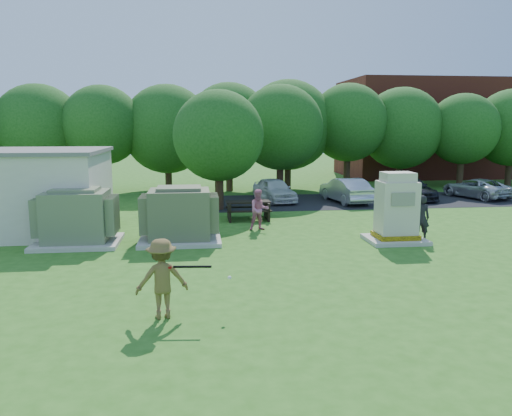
{
  "coord_description": "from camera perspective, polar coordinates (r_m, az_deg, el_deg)",
  "views": [
    {
      "loc": [
        -2.15,
        -13.93,
        4.32
      ],
      "look_at": [
        0.0,
        4.0,
        1.3
      ],
      "focal_mm": 35.0,
      "sensor_mm": 36.0,
      "label": 1
    }
  ],
  "objects": [
    {
      "name": "picnic_table",
      "position": [
        22.9,
        -0.91,
        -0.01
      ],
      "size": [
        2.02,
        1.51,
        0.86
      ],
      "color": "black",
      "rests_on": "ground"
    },
    {
      "name": "tree_row",
      "position": [
        32.66,
        0.02,
        9.21
      ],
      "size": [
        41.3,
        13.3,
        7.3
      ],
      "color": "#47301E",
      "rests_on": "ground"
    },
    {
      "name": "person_by_generator",
      "position": [
        19.75,
        18.35,
        -1.07
      ],
      "size": [
        0.71,
        0.55,
        1.73
      ],
      "primitive_type": "imported",
      "rotation": [
        0.0,
        0.0,
        2.9
      ],
      "color": "black",
      "rests_on": "ground"
    },
    {
      "name": "ground",
      "position": [
        14.74,
        1.86,
        -7.55
      ],
      "size": [
        120.0,
        120.0,
        0.0
      ],
      "primitive_type": "plane",
      "color": "#2D6619",
      "rests_on": "ground"
    },
    {
      "name": "parking_strip",
      "position": [
        29.23,
        11.49,
        0.82
      ],
      "size": [
        20.0,
        6.0,
        0.01
      ],
      "primitive_type": "cube",
      "color": "#232326",
      "rests_on": "ground"
    },
    {
      "name": "car_dark",
      "position": [
        30.68,
        17.08,
        2.19
      ],
      "size": [
        2.22,
        4.56,
        1.28
      ],
      "primitive_type": "imported",
      "rotation": [
        0.0,
        0.0,
        0.1
      ],
      "color": "black",
      "rests_on": "ground"
    },
    {
      "name": "transformer_left",
      "position": [
        19.23,
        -19.8,
        -1.11
      ],
      "size": [
        3.0,
        2.4,
        2.07
      ],
      "color": "beige",
      "rests_on": "ground"
    },
    {
      "name": "generator_cabinet",
      "position": [
        19.21,
        15.75,
        -0.4
      ],
      "size": [
        2.14,
        1.75,
        2.6
      ],
      "color": "beige",
      "rests_on": "ground"
    },
    {
      "name": "brick_building",
      "position": [
        45.62,
        19.61,
        8.56
      ],
      "size": [
        15.0,
        8.0,
        8.0
      ],
      "primitive_type": "cube",
      "color": "maroon",
      "rests_on": "ground"
    },
    {
      "name": "car_silver_a",
      "position": [
        28.48,
        10.2,
        2.03
      ],
      "size": [
        2.1,
        4.38,
        1.38
      ],
      "primitive_type": "imported",
      "rotation": [
        0.0,
        0.0,
        3.3
      ],
      "color": "silver",
      "rests_on": "ground"
    },
    {
      "name": "car_silver_b",
      "position": [
        32.53,
        23.83,
        2.08
      ],
      "size": [
        3.09,
        4.55,
        1.16
      ],
      "primitive_type": "imported",
      "rotation": [
        0.0,
        0.0,
        3.45
      ],
      "color": "silver",
      "rests_on": "ground"
    },
    {
      "name": "person_at_picnic",
      "position": [
        20.6,
        0.36,
        -0.21
      ],
      "size": [
        0.89,
        0.73,
        1.7
      ],
      "primitive_type": "imported",
      "rotation": [
        0.0,
        0.0,
        0.12
      ],
      "color": "#C7698A",
      "rests_on": "ground"
    },
    {
      "name": "batter",
      "position": [
        11.49,
        -10.71,
        -7.94
      ],
      "size": [
        1.28,
        0.88,
        1.83
      ],
      "primitive_type": "imported",
      "rotation": [
        0.0,
        0.0,
        3.32
      ],
      "color": "brown",
      "rests_on": "ground"
    },
    {
      "name": "car_white",
      "position": [
        28.33,
        2.12,
        2.09
      ],
      "size": [
        2.37,
        4.18,
        1.34
      ],
      "primitive_type": "imported",
      "rotation": [
        0.0,
        0.0,
        0.21
      ],
      "color": "white",
      "rests_on": "ground"
    },
    {
      "name": "transformer_right",
      "position": [
        18.74,
        -8.72,
        -0.91
      ],
      "size": [
        3.0,
        2.4,
        2.07
      ],
      "color": "beige",
      "rests_on": "ground"
    },
    {
      "name": "batting_equipment",
      "position": [
        11.32,
        -7.15,
        -6.92
      ],
      "size": [
        1.56,
        0.3,
        0.42
      ],
      "color": "black",
      "rests_on": "ground"
    }
  ]
}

